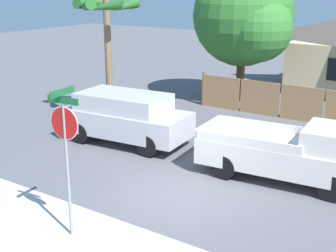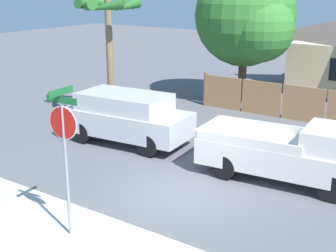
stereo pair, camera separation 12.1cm
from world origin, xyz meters
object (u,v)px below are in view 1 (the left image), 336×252
palm_tree (107,16)px  stop_sign (65,138)px  orange_pickup (292,153)px  oak_tree (246,19)px  red_suv (126,116)px

palm_tree → stop_sign: 9.69m
orange_pickup → stop_sign: 6.81m
oak_tree → stop_sign: oak_tree is taller
oak_tree → red_suv: size_ratio=1.36×
red_suv → orange_pickup: 6.19m
red_suv → palm_tree: bearing=136.4°
red_suv → stop_sign: 6.72m
red_suv → stop_sign: stop_sign is taller
palm_tree → stop_sign: palm_tree is taller
palm_tree → stop_sign: size_ratio=1.45×
orange_pickup → stop_sign: size_ratio=1.47×
orange_pickup → stop_sign: stop_sign is taller
oak_tree → palm_tree: size_ratio=1.28×
palm_tree → red_suv: palm_tree is taller
red_suv → stop_sign: size_ratio=1.37×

